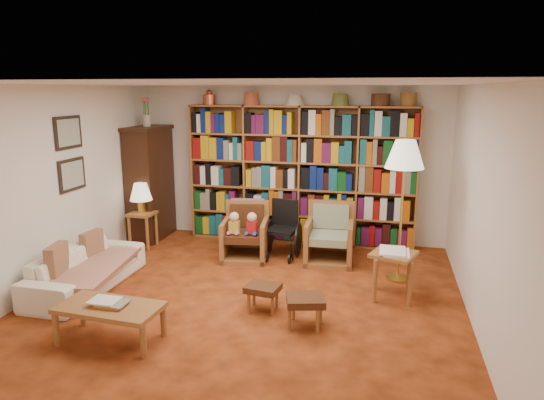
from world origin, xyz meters
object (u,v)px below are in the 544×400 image
(armchair_leather, at_px, (247,235))
(coffee_table, at_px, (110,310))
(armchair_sage, at_px, (330,239))
(floor_lamp, at_px, (405,160))
(footstool_a, at_px, (263,290))
(sofa, at_px, (86,269))
(wheelchair, at_px, (283,231))
(side_table_lamp, at_px, (143,222))
(side_table_papers, at_px, (393,260))
(footstool_b, at_px, (305,302))

(armchair_leather, distance_m, coffee_table, 2.76)
(armchair_sage, relative_size, coffee_table, 0.81)
(floor_lamp, bearing_deg, footstool_a, -138.87)
(sofa, relative_size, wheelchair, 2.08)
(side_table_lamp, distance_m, armchair_sage, 2.94)
(side_table_lamp, bearing_deg, armchair_leather, -2.24)
(armchair_leather, xyz_separation_m, footstool_a, (0.69, -1.70, -0.09))
(sofa, relative_size, floor_lamp, 0.95)
(armchair_leather, xyz_separation_m, side_table_papers, (2.10, -1.00, 0.13))
(footstool_a, bearing_deg, sofa, 177.32)
(floor_lamp, xyz_separation_m, coffee_table, (-2.79, -2.30, -1.25))
(side_table_lamp, bearing_deg, sofa, -86.55)
(sofa, bearing_deg, footstool_a, -92.22)
(side_table_lamp, xyz_separation_m, armchair_sage, (2.94, 0.08, -0.09))
(floor_lamp, bearing_deg, wheelchair, 160.26)
(sofa, bearing_deg, armchair_sage, -58.01)
(side_table_papers, height_order, coffee_table, side_table_papers)
(footstool_a, bearing_deg, armchair_leather, 112.00)
(armchair_sage, distance_m, floor_lamp, 1.68)
(armchair_leather, bearing_deg, footstool_a, -68.00)
(side_table_lamp, distance_m, coffee_table, 2.98)
(sofa, xyz_separation_m, wheelchair, (2.13, 1.79, 0.13))
(side_table_papers, height_order, footstool_a, side_table_papers)
(wheelchair, bearing_deg, armchair_sage, -4.14)
(sofa, height_order, floor_lamp, floor_lamp)
(wheelchair, bearing_deg, side_table_lamp, -176.61)
(wheelchair, distance_m, footstool_b, 2.27)
(armchair_leather, bearing_deg, footstool_b, -58.23)
(side_table_lamp, height_order, armchair_leather, armchair_leather)
(armchair_sage, relative_size, footstool_a, 2.09)
(sofa, relative_size, armchair_sage, 2.07)
(footstool_b, height_order, coffee_table, coffee_table)
(armchair_sage, bearing_deg, side_table_lamp, -178.42)
(armchair_leather, relative_size, armchair_sage, 0.99)
(footstool_a, bearing_deg, footstool_b, -25.90)
(wheelchair, distance_m, floor_lamp, 2.14)
(armchair_sage, distance_m, side_table_papers, 1.45)
(sofa, height_order, side_table_lamp, side_table_lamp)
(floor_lamp, height_order, footstool_a, floor_lamp)
(armchair_leather, bearing_deg, side_table_lamp, 177.76)
(footstool_a, bearing_deg, side_table_papers, 26.49)
(sofa, xyz_separation_m, armchair_leather, (1.62, 1.59, 0.09))
(side_table_lamp, distance_m, side_table_papers, 3.97)
(side_table_lamp, distance_m, footstool_a, 2.99)
(sofa, distance_m, footstool_b, 2.85)
(side_table_lamp, relative_size, side_table_papers, 0.93)
(sofa, height_order, armchair_sage, armchair_sage)
(side_table_lamp, height_order, coffee_table, side_table_lamp)
(sofa, relative_size, side_table_lamp, 3.10)
(side_table_lamp, distance_m, footstool_b, 3.56)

